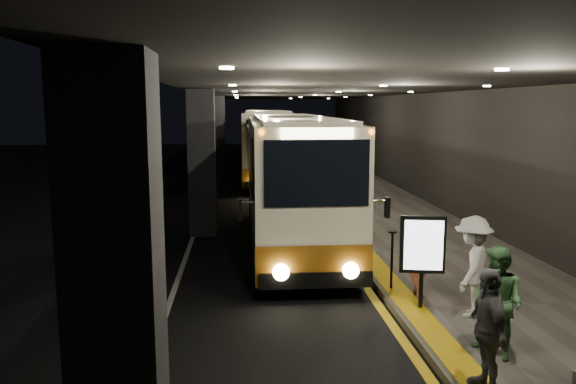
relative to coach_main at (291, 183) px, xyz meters
name	(u,v)px	position (x,y,z in m)	size (l,w,h in m)	color
ground	(256,270)	(-1.11, -3.09, -1.69)	(90.00, 90.00, 0.00)	black
lane_line_white	(196,227)	(-2.91, 1.91, -1.68)	(0.12, 50.00, 0.01)	silver
kerb_stripe_yellow	(323,225)	(1.24, 1.91, -1.68)	(0.18, 50.00, 0.01)	gold
sidewalk	(394,221)	(3.64, 1.91, -1.61)	(4.50, 50.00, 0.15)	#514C44
tactile_strip	(338,220)	(1.74, 1.91, -1.53)	(0.50, 50.00, 0.01)	gold
terminal_wall	(463,134)	(5.89, 1.91, 1.31)	(0.10, 50.00, 6.00)	black
support_columns	(202,163)	(-2.61, 0.91, 0.51)	(0.80, 24.80, 4.40)	black
canopy	(329,84)	(1.39, 1.91, 2.91)	(9.00, 50.00, 0.40)	black
coach_main	(291,183)	(0.00, 0.00, 0.00)	(2.40, 11.32, 3.51)	beige
coach_second	(265,148)	(-0.14, 13.41, 0.03)	(2.51, 11.41, 3.58)	beige
passenger_boarding	(420,258)	(2.07, -5.59, -0.76)	(0.57, 0.37, 1.56)	#C06359
passenger_waiting_green	(498,303)	(2.36, -8.39, -0.68)	(0.83, 0.51, 1.71)	#3C6C3D
passenger_waiting_white	(473,266)	(2.67, -6.73, -0.62)	(1.19, 0.55, 1.83)	beige
passenger_waiting_grey	(487,329)	(1.77, -9.34, -0.70)	(0.99, 0.50, 1.68)	#515357
info_sign	(423,246)	(1.89, -6.29, -0.35)	(0.84, 0.25, 1.77)	black
stanchion_post	(392,260)	(1.64, -5.13, -0.93)	(0.05, 0.05, 1.21)	black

